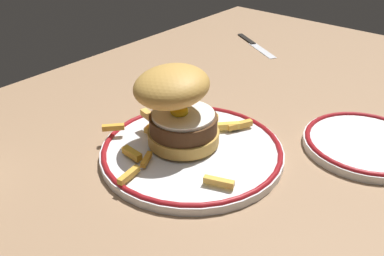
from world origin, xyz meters
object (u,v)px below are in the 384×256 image
at_px(side_plate, 365,143).
at_px(knife, 253,43).
at_px(dinner_plate, 192,150).
at_px(burger, 177,105).

xyz_separation_m(side_plate, knife, (0.29, 0.38, -0.01)).
xyz_separation_m(dinner_plate, burger, (-0.00, 0.03, 0.07)).
height_order(burger, knife, burger).
distance_m(burger, side_plate, 0.29).
distance_m(dinner_plate, burger, 0.07).
xyz_separation_m(burger, side_plate, (0.18, -0.21, -0.07)).
bearing_deg(knife, burger, -159.75).
xyz_separation_m(dinner_plate, side_plate, (0.18, -0.19, -0.00)).
bearing_deg(dinner_plate, burger, 96.16).
xyz_separation_m(dinner_plate, knife, (0.47, 0.20, -0.01)).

